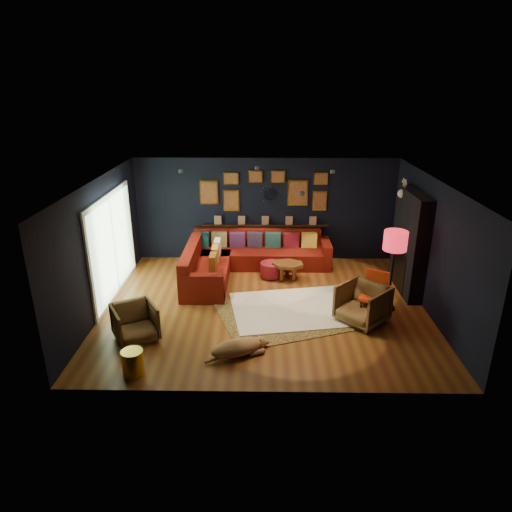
{
  "coord_description": "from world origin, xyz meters",
  "views": [
    {
      "loc": [
        -0.05,
        -8.38,
        4.36
      ],
      "look_at": [
        -0.19,
        0.3,
        1.0
      ],
      "focal_mm": 32.0,
      "sensor_mm": 36.0,
      "label": 1
    }
  ],
  "objects_px": {
    "floor_lamp": "(395,244)",
    "pouf": "(271,269)",
    "coffee_table": "(288,266)",
    "armchair_left": "(135,321)",
    "orange_chair": "(375,291)",
    "sectional": "(240,259)",
    "armchair_right": "(363,302)",
    "dog": "(236,345)",
    "gold_stool": "(133,363)"
  },
  "relations": [
    {
      "from": "armchair_left",
      "to": "gold_stool",
      "type": "bearing_deg",
      "value": -107.98
    },
    {
      "from": "gold_stool",
      "to": "floor_lamp",
      "type": "relative_size",
      "value": 0.26
    },
    {
      "from": "coffee_table",
      "to": "pouf",
      "type": "xyz_separation_m",
      "value": [
        -0.39,
        0.11,
        -0.13
      ]
    },
    {
      "from": "armchair_right",
      "to": "gold_stool",
      "type": "distance_m",
      "value": 4.31
    },
    {
      "from": "orange_chair",
      "to": "dog",
      "type": "relative_size",
      "value": 0.79
    },
    {
      "from": "armchair_left",
      "to": "orange_chair",
      "type": "bearing_deg",
      "value": -19.29
    },
    {
      "from": "coffee_table",
      "to": "floor_lamp",
      "type": "bearing_deg",
      "value": -36.16
    },
    {
      "from": "sectional",
      "to": "orange_chair",
      "type": "distance_m",
      "value": 3.52
    },
    {
      "from": "pouf",
      "to": "dog",
      "type": "bearing_deg",
      "value": -100.73
    },
    {
      "from": "orange_chair",
      "to": "pouf",
      "type": "bearing_deg",
      "value": 163.86
    },
    {
      "from": "sectional",
      "to": "orange_chair",
      "type": "relative_size",
      "value": 3.56
    },
    {
      "from": "armchair_right",
      "to": "floor_lamp",
      "type": "distance_m",
      "value": 1.3
    },
    {
      "from": "gold_stool",
      "to": "armchair_right",
      "type": "bearing_deg",
      "value": 24.06
    },
    {
      "from": "coffee_table",
      "to": "armchair_left",
      "type": "relative_size",
      "value": 1.13
    },
    {
      "from": "coffee_table",
      "to": "orange_chair",
      "type": "relative_size",
      "value": 0.87
    },
    {
      "from": "armchair_left",
      "to": "orange_chair",
      "type": "distance_m",
      "value": 4.5
    },
    {
      "from": "pouf",
      "to": "floor_lamp",
      "type": "distance_m",
      "value": 3.07
    },
    {
      "from": "dog",
      "to": "sectional",
      "type": "bearing_deg",
      "value": 67.06
    },
    {
      "from": "pouf",
      "to": "armchair_right",
      "type": "xyz_separation_m",
      "value": [
        1.71,
        -2.1,
        0.22
      ]
    },
    {
      "from": "gold_stool",
      "to": "armchair_left",
      "type": "bearing_deg",
      "value": 102.53
    },
    {
      "from": "coffee_table",
      "to": "orange_chair",
      "type": "bearing_deg",
      "value": -49.18
    },
    {
      "from": "pouf",
      "to": "orange_chair",
      "type": "xyz_separation_m",
      "value": [
        1.96,
        -1.93,
        0.37
      ]
    },
    {
      "from": "armchair_left",
      "to": "floor_lamp",
      "type": "distance_m",
      "value": 5.08
    },
    {
      "from": "gold_stool",
      "to": "floor_lamp",
      "type": "bearing_deg",
      "value": 26.65
    },
    {
      "from": "pouf",
      "to": "armchair_left",
      "type": "bearing_deg",
      "value": -131.21
    },
    {
      "from": "armchair_left",
      "to": "pouf",
      "type": "bearing_deg",
      "value": 18.29
    },
    {
      "from": "orange_chair",
      "to": "dog",
      "type": "distance_m",
      "value": 2.95
    },
    {
      "from": "gold_stool",
      "to": "dog",
      "type": "relative_size",
      "value": 0.35
    },
    {
      "from": "coffee_table",
      "to": "floor_lamp",
      "type": "distance_m",
      "value": 2.67
    },
    {
      "from": "coffee_table",
      "to": "armchair_right",
      "type": "xyz_separation_m",
      "value": [
        1.32,
        -1.99,
        0.08
      ]
    },
    {
      "from": "armchair_right",
      "to": "dog",
      "type": "height_order",
      "value": "armchair_right"
    },
    {
      "from": "sectional",
      "to": "coffee_table",
      "type": "height_order",
      "value": "sectional"
    },
    {
      "from": "armchair_left",
      "to": "gold_stool",
      "type": "distance_m",
      "value": 1.08
    },
    {
      "from": "sectional",
      "to": "gold_stool",
      "type": "xyz_separation_m",
      "value": [
        -1.47,
        -4.16,
        -0.11
      ]
    },
    {
      "from": "armchair_left",
      "to": "armchair_right",
      "type": "xyz_separation_m",
      "value": [
        4.16,
        0.71,
        0.05
      ]
    },
    {
      "from": "coffee_table",
      "to": "orange_chair",
      "type": "distance_m",
      "value": 2.42
    },
    {
      "from": "orange_chair",
      "to": "floor_lamp",
      "type": "bearing_deg",
      "value": 71.53
    },
    {
      "from": "sectional",
      "to": "dog",
      "type": "bearing_deg",
      "value": -87.97
    },
    {
      "from": "armchair_left",
      "to": "orange_chair",
      "type": "relative_size",
      "value": 0.77
    },
    {
      "from": "dog",
      "to": "floor_lamp",
      "type": "bearing_deg",
      "value": 5.4
    },
    {
      "from": "floor_lamp",
      "to": "pouf",
      "type": "bearing_deg",
      "value": 146.72
    },
    {
      "from": "gold_stool",
      "to": "dog",
      "type": "distance_m",
      "value": 1.69
    },
    {
      "from": "coffee_table",
      "to": "pouf",
      "type": "distance_m",
      "value": 0.42
    },
    {
      "from": "gold_stool",
      "to": "orange_chair",
      "type": "distance_m",
      "value": 4.61
    },
    {
      "from": "coffee_table",
      "to": "gold_stool",
      "type": "bearing_deg",
      "value": -124.85
    },
    {
      "from": "pouf",
      "to": "orange_chair",
      "type": "height_order",
      "value": "orange_chair"
    },
    {
      "from": "sectional",
      "to": "pouf",
      "type": "relative_size",
      "value": 6.73
    },
    {
      "from": "sectional",
      "to": "armchair_left",
      "type": "relative_size",
      "value": 4.64
    },
    {
      "from": "sectional",
      "to": "floor_lamp",
      "type": "height_order",
      "value": "floor_lamp"
    },
    {
      "from": "armchair_left",
      "to": "coffee_table",
      "type": "bearing_deg",
      "value": 13.0
    }
  ]
}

